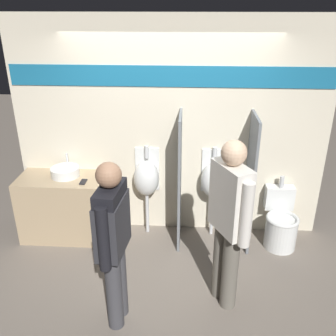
{
  "coord_description": "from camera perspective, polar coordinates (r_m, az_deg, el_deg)",
  "views": [
    {
      "loc": [
        0.24,
        -3.75,
        2.82
      ],
      "look_at": [
        0.0,
        0.17,
        1.05
      ],
      "focal_mm": 40.0,
      "sensor_mm": 36.0,
      "label": 1
    }
  ],
  "objects": [
    {
      "name": "sink_counter",
      "position": [
        4.96,
        -15.54,
        -5.74
      ],
      "size": [
        1.05,
        0.55,
        0.83
      ],
      "color": "tan",
      "rests_on": "ground_plane"
    },
    {
      "name": "display_wall",
      "position": [
        4.59,
        0.32,
        5.75
      ],
      "size": [
        3.82,
        0.07,
        2.7
      ],
      "color": "beige",
      "rests_on": "ground_plane"
    },
    {
      "name": "urinal_far",
      "position": [
        4.67,
        6.98,
        -1.79
      ],
      "size": [
        0.32,
        0.27,
        1.19
      ],
      "color": "silver",
      "rests_on": "ground_plane"
    },
    {
      "name": "urinal_near_counter",
      "position": [
        4.69,
        -3.29,
        -1.53
      ],
      "size": [
        0.32,
        0.27,
        1.19
      ],
      "color": "silver",
      "rests_on": "ground_plane"
    },
    {
      "name": "ground_plane",
      "position": [
        4.7,
        -0.13,
        -12.63
      ],
      "size": [
        16.0,
        16.0,
        0.0
      ],
      "primitive_type": "plane",
      "color": "#70665B"
    },
    {
      "name": "divider_mid",
      "position": [
        4.56,
        12.37,
        -2.23
      ],
      "size": [
        0.03,
        0.56,
        1.65
      ],
      "color": "slate",
      "rests_on": "ground_plane"
    },
    {
      "name": "sink_basin",
      "position": [
        4.78,
        -15.39,
        -0.55
      ],
      "size": [
        0.35,
        0.35,
        0.25
      ],
      "color": "silver",
      "rests_on": "sink_counter"
    },
    {
      "name": "cell_phone",
      "position": [
        4.58,
        -12.79,
        -2.08
      ],
      "size": [
        0.07,
        0.14,
        0.01
      ],
      "color": "black",
      "rests_on": "sink_counter"
    },
    {
      "name": "person_in_vest",
      "position": [
        3.33,
        -8.39,
        -10.15
      ],
      "size": [
        0.25,
        0.57,
        1.64
      ],
      "rotation": [
        0.0,
        0.0,
        1.47
      ],
      "color": "#3D3D42",
      "rests_on": "ground_plane"
    },
    {
      "name": "toilet",
      "position": [
        4.88,
        16.77,
        -8.18
      ],
      "size": [
        0.4,
        0.56,
        0.84
      ],
      "color": "silver",
      "rests_on": "ground_plane"
    },
    {
      "name": "divider_near_counter",
      "position": [
        4.5,
        1.78,
        -2.0
      ],
      "size": [
        0.03,
        0.56,
        1.65
      ],
      "color": "slate",
      "rests_on": "ground_plane"
    },
    {
      "name": "person_with_lanyard",
      "position": [
        3.55,
        9.25,
        -7.72
      ],
      "size": [
        0.37,
        0.55,
        1.74
      ],
      "rotation": [
        0.0,
        0.0,
        2.05
      ],
      "color": "#666056",
      "rests_on": "ground_plane"
    }
  ]
}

